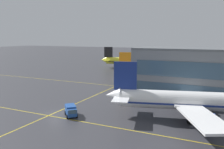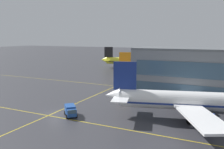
% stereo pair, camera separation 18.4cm
% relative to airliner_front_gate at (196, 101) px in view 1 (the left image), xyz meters
% --- Properties ---
extents(ground_plane, '(600.00, 600.00, 0.00)m').
position_rel_airliner_front_gate_xyz_m(ground_plane, '(-27.04, -7.96, -3.75)').
color(ground_plane, '#333338').
extents(airliner_front_gate, '(34.79, 29.65, 10.98)m').
position_rel_airliner_front_gate_xyz_m(airliner_front_gate, '(0.00, 0.00, 0.00)').
color(airliner_front_gate, white).
rests_on(airliner_front_gate, ground).
extents(airliner_second_row, '(32.76, 27.95, 10.37)m').
position_rel_airliner_front_gate_xyz_m(airliner_second_row, '(-15.74, 35.97, -0.21)').
color(airliner_second_row, orange).
rests_on(airliner_second_row, ground).
extents(airliner_third_row, '(33.54, 28.67, 10.67)m').
position_rel_airliner_front_gate_xyz_m(airliner_third_row, '(-38.06, 68.50, -0.10)').
color(airliner_third_row, yellow).
rests_on(airliner_third_row, ground).
extents(taxiway_markings, '(139.02, 72.36, 0.01)m').
position_rel_airliner_front_gate_xyz_m(taxiway_markings, '(-27.04, 6.49, -3.74)').
color(taxiway_markings, yellow).
rests_on(taxiway_markings, ground).
extents(service_truck_red_van, '(4.18, 4.23, 2.10)m').
position_rel_airliner_front_gate_xyz_m(service_truck_red_van, '(-22.76, -8.20, -2.57)').
color(service_truck_red_van, '#1E4793').
rests_on(service_truck_red_van, ground).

